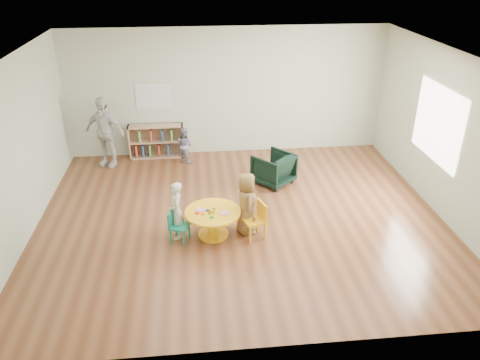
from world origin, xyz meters
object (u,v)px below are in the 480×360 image
Objects in this scene: child_left at (176,211)px; toddler at (185,145)px; kid_chair_right at (257,219)px; adult_caretaker at (105,132)px; armchair at (274,169)px; activity_table at (213,219)px; kid_chair_left at (177,225)px; child_right at (246,204)px; bookshelf at (156,141)px.

child_left is 3.01m from toddler.
kid_chair_right is 0.40× the size of adult_caretaker.
kid_chair_right is 0.88× the size of armchair.
armchair is 0.46× the size of adult_caretaker.
toddler is at bearing 171.78° from child_left.
toddler reaches higher than armchair.
activity_table is 0.60× the size of adult_caretaker.
kid_chair_left is 0.68× the size of toddler.
child_right is (1.13, 0.14, 0.24)m from kid_chair_left.
kid_chair_right reaches higher than activity_table.
toddler is (-1.76, 1.24, 0.08)m from armchair.
child_left reaches higher than armchair.
child_left reaches higher than toddler.
bookshelf is 0.73m from toddler.
child_right reaches higher than armchair.
bookshelf is 2.88m from armchair.
kid_chair_right is at bearing -23.98° from adult_caretaker.
activity_table is 0.61m from child_left.
kid_chair_right is at bearing -62.54° from bookshelf.
child_left is at bearing -156.49° from kid_chair_left.
child_left is (-1.88, -1.76, 0.17)m from armchair.
kid_chair_left is at bearing -81.33° from bookshelf.
child_right is (-0.74, -1.73, 0.22)m from armchair.
bookshelf is 1.13× the size of child_right.
bookshelf is (-0.53, 3.46, 0.08)m from kid_chair_left.
adult_caretaker is (-1.02, -0.36, 0.39)m from bookshelf.
armchair is 2.58m from child_left.
activity_table is 3.72m from adult_caretaker.
armchair is at bearing -30.68° from child_right.
bookshelf reaches higher than armchair.
child_left is at bearing 66.17° from kid_chair_right.
child_right is at bearing 117.87° from kid_chair_left.
child_right is 1.35× the size of toddler.
activity_table is 2.20m from armchair.
toddler reaches higher than kid_chair_left.
armchair is (1.87, 1.87, 0.03)m from kid_chair_left.
child_right is 4.00m from adult_caretaker.
child_right reaches higher than kid_chair_left.
toddler is (0.12, 3.00, -0.09)m from child_left.
toddler is (0.11, 3.10, 0.10)m from kid_chair_left.
child_left is 1.24× the size of toddler.
kid_chair_left is 0.78× the size of armchair.
kid_chair_left is 0.55× the size of child_left.
activity_table is 3.56m from bookshelf.
armchair is (1.30, 1.78, 0.00)m from activity_table.
bookshelf reaches higher than kid_chair_right.
kid_chair_left is 1.28m from kid_chair_right.
activity_table is 1.69× the size of kid_chair_left.
kid_chair_right is 0.78× the size of toddler.
kid_chair_right is 3.92m from bookshelf.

